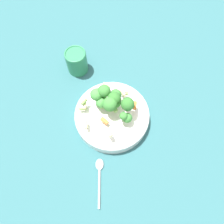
# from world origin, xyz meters

# --- Properties ---
(ground_plane) EXTENTS (3.00, 3.00, 0.00)m
(ground_plane) POSITION_xyz_m (0.00, 0.00, 0.00)
(ground_plane) COLOR #2D6066
(bowl) EXTENTS (0.26, 0.26, 0.05)m
(bowl) POSITION_xyz_m (0.00, 0.00, 0.02)
(bowl) COLOR white
(bowl) RESTS_ON ground_plane
(pasta_salad) EXTENTS (0.17, 0.20, 0.09)m
(pasta_salad) POSITION_xyz_m (0.02, -0.01, 0.09)
(pasta_salad) COLOR #8CB766
(pasta_salad) RESTS_ON bowl
(cup) EXTENTS (0.08, 0.08, 0.09)m
(cup) POSITION_xyz_m (0.25, -0.05, 0.05)
(cup) COLOR #2D7F51
(cup) RESTS_ON ground_plane
(spoon) EXTENTS (0.12, 0.11, 0.01)m
(spoon) POSITION_xyz_m (-0.11, 0.16, 0.01)
(spoon) COLOR silver
(spoon) RESTS_ON ground_plane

